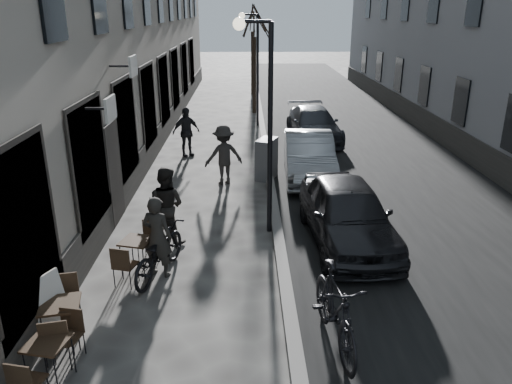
{
  "coord_description": "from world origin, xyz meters",
  "views": [
    {
      "loc": [
        -0.58,
        -5.44,
        5.28
      ],
      "look_at": [
        -0.38,
        3.96,
        1.8
      ],
      "focal_mm": 35.0,
      "sensor_mm": 36.0,
      "label": 1
    }
  ],
  "objects_px": {
    "moped": "(335,310)",
    "sign_board": "(53,314)",
    "bicycle": "(158,252)",
    "car_far": "(314,124)",
    "pedestrian_far": "(186,132)",
    "car_near": "(347,213)",
    "tree_near": "(254,21)",
    "utility_cabinet": "(267,159)",
    "streetlamp_near": "(263,106)",
    "pedestrian_near": "(166,205)",
    "tree_far": "(252,18)",
    "streetlamp_far": "(254,57)",
    "pedestrian_mid": "(224,155)",
    "bistro_set_a": "(49,357)",
    "bistro_set_c": "(137,252)",
    "bistro_set_b": "(62,319)",
    "car_mid": "(309,156)"
  },
  "relations": [
    {
      "from": "moped",
      "to": "sign_board",
      "type": "bearing_deg",
      "value": 170.07
    },
    {
      "from": "bicycle",
      "to": "car_far",
      "type": "height_order",
      "value": "car_far"
    },
    {
      "from": "pedestrian_far",
      "to": "car_near",
      "type": "distance_m",
      "value": 8.81
    },
    {
      "from": "tree_near",
      "to": "utility_cabinet",
      "type": "xyz_separation_m",
      "value": [
        0.2,
        -10.88,
        -4.0
      ]
    },
    {
      "from": "streetlamp_near",
      "to": "pedestrian_near",
      "type": "bearing_deg",
      "value": -165.94
    },
    {
      "from": "streetlamp_near",
      "to": "tree_near",
      "type": "height_order",
      "value": "tree_near"
    },
    {
      "from": "tree_far",
      "to": "moped",
      "type": "relative_size",
      "value": 2.53
    },
    {
      "from": "pedestrian_near",
      "to": "streetlamp_far",
      "type": "bearing_deg",
      "value": -78.16
    },
    {
      "from": "utility_cabinet",
      "to": "bicycle",
      "type": "height_order",
      "value": "utility_cabinet"
    },
    {
      "from": "streetlamp_near",
      "to": "moped",
      "type": "distance_m",
      "value": 5.28
    },
    {
      "from": "car_far",
      "to": "pedestrian_mid",
      "type": "bearing_deg",
      "value": -126.54
    },
    {
      "from": "bistro_set_a",
      "to": "pedestrian_mid",
      "type": "bearing_deg",
      "value": 88.02
    },
    {
      "from": "sign_board",
      "to": "bicycle",
      "type": "height_order",
      "value": "sign_board"
    },
    {
      "from": "bistro_set_c",
      "to": "utility_cabinet",
      "type": "bearing_deg",
      "value": 78.9
    },
    {
      "from": "car_far",
      "to": "moped",
      "type": "bearing_deg",
      "value": -99.92
    },
    {
      "from": "tree_far",
      "to": "utility_cabinet",
      "type": "distance_m",
      "value": 17.35
    },
    {
      "from": "bistro_set_a",
      "to": "bistro_set_b",
      "type": "xyz_separation_m",
      "value": [
        -0.12,
        0.92,
        0.04
      ]
    },
    {
      "from": "bistro_set_b",
      "to": "car_mid",
      "type": "xyz_separation_m",
      "value": [
        5.12,
        8.62,
        0.26
      ]
    },
    {
      "from": "pedestrian_near",
      "to": "car_near",
      "type": "bearing_deg",
      "value": -159.57
    },
    {
      "from": "pedestrian_far",
      "to": "car_near",
      "type": "bearing_deg",
      "value": -90.34
    },
    {
      "from": "bistro_set_a",
      "to": "utility_cabinet",
      "type": "bearing_deg",
      "value": 81.14
    },
    {
      "from": "utility_cabinet",
      "to": "sign_board",
      "type": "bearing_deg",
      "value": -92.09
    },
    {
      "from": "streetlamp_near",
      "to": "car_far",
      "type": "xyz_separation_m",
      "value": [
        2.47,
        9.21,
        -2.5
      ]
    },
    {
      "from": "streetlamp_far",
      "to": "pedestrian_near",
      "type": "xyz_separation_m",
      "value": [
        -2.28,
        -12.57,
        -2.22
      ]
    },
    {
      "from": "tree_near",
      "to": "tree_far",
      "type": "bearing_deg",
      "value": 90.0
    },
    {
      "from": "bicycle",
      "to": "car_far",
      "type": "distance_m",
      "value": 12.29
    },
    {
      "from": "bicycle",
      "to": "pedestrian_mid",
      "type": "height_order",
      "value": "pedestrian_mid"
    },
    {
      "from": "bistro_set_b",
      "to": "moped",
      "type": "distance_m",
      "value": 4.49
    },
    {
      "from": "streetlamp_near",
      "to": "car_mid",
      "type": "relative_size",
      "value": 1.16
    },
    {
      "from": "streetlamp_near",
      "to": "moped",
      "type": "bearing_deg",
      "value": -77.22
    },
    {
      "from": "tree_near",
      "to": "streetlamp_far",
      "type": "bearing_deg",
      "value": -91.38
    },
    {
      "from": "tree_near",
      "to": "moped",
      "type": "distance_m",
      "value": 19.97
    },
    {
      "from": "streetlamp_far",
      "to": "bicycle",
      "type": "bearing_deg",
      "value": -98.95
    },
    {
      "from": "streetlamp_near",
      "to": "bistro_set_b",
      "type": "xyz_separation_m",
      "value": [
        -3.46,
        -4.4,
        -2.69
      ]
    },
    {
      "from": "tree_near",
      "to": "car_far",
      "type": "bearing_deg",
      "value": -67.5
    },
    {
      "from": "bistro_set_b",
      "to": "car_far",
      "type": "bearing_deg",
      "value": 54.72
    },
    {
      "from": "streetlamp_far",
      "to": "sign_board",
      "type": "relative_size",
      "value": 4.35
    },
    {
      "from": "streetlamp_near",
      "to": "utility_cabinet",
      "type": "xyz_separation_m",
      "value": [
        0.27,
        4.12,
        -2.5
      ]
    },
    {
      "from": "tree_far",
      "to": "moped",
      "type": "distance_m",
      "value": 25.87
    },
    {
      "from": "streetlamp_near",
      "to": "moped",
      "type": "height_order",
      "value": "streetlamp_near"
    },
    {
      "from": "tree_near",
      "to": "sign_board",
      "type": "relative_size",
      "value": 4.87
    },
    {
      "from": "pedestrian_mid",
      "to": "car_near",
      "type": "xyz_separation_m",
      "value": [
        3.06,
        -4.33,
        -0.19
      ]
    },
    {
      "from": "utility_cabinet",
      "to": "car_near",
      "type": "relative_size",
      "value": 0.3
    },
    {
      "from": "bistro_set_b",
      "to": "utility_cabinet",
      "type": "xyz_separation_m",
      "value": [
        3.73,
        8.51,
        0.2
      ]
    },
    {
      "from": "utility_cabinet",
      "to": "pedestrian_mid",
      "type": "distance_m",
      "value": 1.48
    },
    {
      "from": "bistro_set_b",
      "to": "pedestrian_far",
      "type": "height_order",
      "value": "pedestrian_far"
    },
    {
      "from": "utility_cabinet",
      "to": "pedestrian_near",
      "type": "xyz_separation_m",
      "value": [
        -2.55,
        -4.69,
        0.27
      ]
    },
    {
      "from": "bistro_set_a",
      "to": "pedestrian_mid",
      "type": "distance_m",
      "value": 9.23
    },
    {
      "from": "bistro_set_c",
      "to": "car_far",
      "type": "relative_size",
      "value": 0.34
    },
    {
      "from": "pedestrian_mid",
      "to": "sign_board",
      "type": "bearing_deg",
      "value": 53.99
    }
  ]
}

